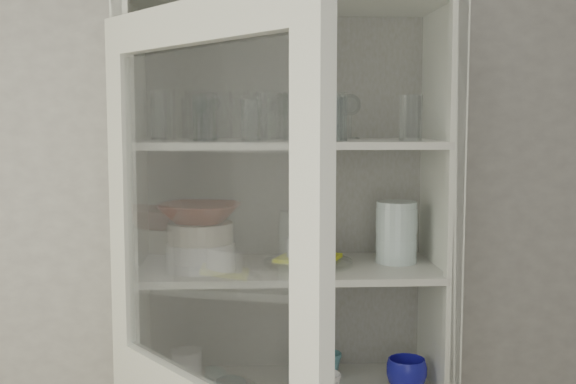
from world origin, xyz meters
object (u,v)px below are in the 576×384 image
(mug_teal, at_px, (327,366))
(white_canister, at_px, (187,368))
(goblet_0, at_px, (209,113))
(goblet_3, at_px, (350,115))
(terracotta_bowl, at_px, (200,213))
(pantry_cabinet, at_px, (287,355))
(white_ramekin, at_px, (308,247))
(grey_bowl_stack, at_px, (396,232))
(plate_stack_back, at_px, (207,249))
(mug_blue, at_px, (407,374))
(plate_stack_front, at_px, (201,256))
(goblet_1, at_px, (281,115))
(cream_bowl, at_px, (200,233))
(goblet_2, at_px, (285,114))
(glass_platter, at_px, (308,262))
(yellow_trivet, at_px, (308,258))
(teal_jar, at_px, (303,366))

(mug_teal, xyz_separation_m, white_canister, (-0.46, -0.04, 0.01))
(goblet_0, bearing_deg, white_canister, -128.44)
(goblet_3, bearing_deg, terracotta_bowl, -163.24)
(pantry_cabinet, relative_size, terracotta_bowl, 8.59)
(white_ramekin, height_order, grey_bowl_stack, grey_bowl_stack)
(plate_stack_back, relative_size, mug_blue, 1.43)
(terracotta_bowl, bearing_deg, plate_stack_back, 86.63)
(plate_stack_front, distance_m, terracotta_bowl, 0.13)
(goblet_1, relative_size, cream_bowl, 0.77)
(goblet_2, distance_m, terracotta_bowl, 0.43)
(goblet_1, xyz_separation_m, glass_platter, (0.08, -0.08, -0.47))
(mug_blue, bearing_deg, white_ramekin, 169.20)
(pantry_cabinet, height_order, terracotta_bowl, pantry_cabinet)
(cream_bowl, bearing_deg, goblet_3, 16.76)
(cream_bowl, height_order, yellow_trivet, cream_bowl)
(plate_stack_back, relative_size, yellow_trivet, 1.05)
(terracotta_bowl, bearing_deg, goblet_2, 27.31)
(goblet_1, height_order, goblet_2, goblet_2)
(goblet_1, bearing_deg, grey_bowl_stack, -8.09)
(cream_bowl, relative_size, white_ramekin, 1.47)
(goblet_1, bearing_deg, mug_blue, -17.72)
(goblet_1, height_order, glass_platter, goblet_1)
(goblet_0, distance_m, teal_jar, 0.89)
(yellow_trivet, relative_size, mug_teal, 1.83)
(goblet_1, distance_m, plate_stack_front, 0.52)
(mug_blue, relative_size, mug_teal, 1.34)
(white_ramekin, height_order, white_canister, white_ramekin)
(grey_bowl_stack, bearing_deg, cream_bowl, -173.57)
(goblet_3, relative_size, grey_bowl_stack, 0.80)
(pantry_cabinet, height_order, mug_teal, pantry_cabinet)
(glass_platter, xyz_separation_m, yellow_trivet, (0.00, 0.00, 0.01))
(goblet_1, relative_size, teal_jar, 1.43)
(goblet_1, relative_size, terracotta_bowl, 0.64)
(plate_stack_back, xyz_separation_m, mug_teal, (0.40, -0.05, -0.39))
(goblet_0, xyz_separation_m, plate_stack_front, (-0.02, -0.16, -0.44))
(goblet_0, bearing_deg, mug_teal, -8.34)
(grey_bowl_stack, height_order, white_canister, grey_bowl_stack)
(yellow_trivet, bearing_deg, terracotta_bowl, -171.90)
(yellow_trivet, bearing_deg, teal_jar, 112.01)
(goblet_2, height_order, yellow_trivet, goblet_2)
(goblet_3, relative_size, teal_jar, 1.46)
(terracotta_bowl, xyz_separation_m, mug_teal, (0.41, 0.10, -0.53))
(white_ramekin, distance_m, grey_bowl_stack, 0.29)
(goblet_1, bearing_deg, teal_jar, -29.28)
(goblet_0, relative_size, teal_jar, 1.54)
(goblet_2, height_order, white_ramekin, goblet_2)
(white_ramekin, xyz_separation_m, mug_teal, (0.07, 0.05, -0.41))
(pantry_cabinet, distance_m, plate_stack_front, 0.47)
(plate_stack_back, relative_size, glass_platter, 0.65)
(mug_teal, xyz_separation_m, teal_jar, (-0.08, -0.02, 0.01))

